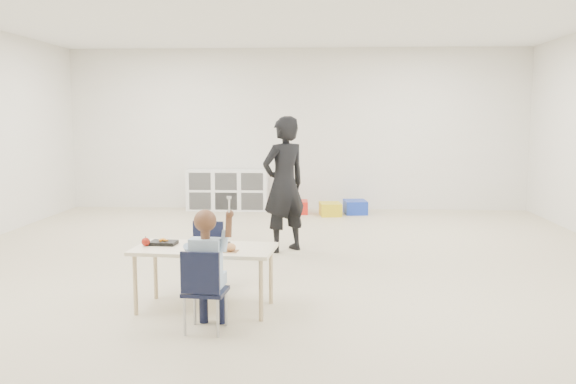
# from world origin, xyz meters

# --- Properties ---
(room) EXTENTS (9.00, 9.02, 2.80)m
(room) POSITION_xyz_m (0.00, 0.00, 1.40)
(room) COLOR beige
(room) RESTS_ON ground
(table) EXTENTS (1.21, 0.68, 0.53)m
(table) POSITION_xyz_m (-0.55, -1.25, 0.27)
(table) COLOR #F6E7C4
(table) RESTS_ON ground
(chair_near) EXTENTS (0.34, 0.32, 0.64)m
(chair_near) POSITION_xyz_m (-0.45, -1.77, 0.32)
(chair_near) COLOR black
(chair_near) RESTS_ON ground
(chair_far) EXTENTS (0.34, 0.32, 0.64)m
(chair_far) POSITION_xyz_m (-0.66, -0.72, 0.32)
(chair_far) COLOR black
(chair_far) RESTS_ON ground
(child) EXTENTS (0.46, 0.46, 1.01)m
(child) POSITION_xyz_m (-0.45, -1.77, 0.50)
(child) COLOR #A2BADC
(child) RESTS_ON chair_near
(lunch_tray_near) EXTENTS (0.23, 0.18, 0.03)m
(lunch_tray_near) POSITION_xyz_m (-0.47, -1.22, 0.55)
(lunch_tray_near) COLOR black
(lunch_tray_near) RESTS_ON table
(lunch_tray_far) EXTENTS (0.23, 0.18, 0.03)m
(lunch_tray_far) POSITION_xyz_m (-0.92, -1.16, 0.55)
(lunch_tray_far) COLOR black
(lunch_tray_far) RESTS_ON table
(milk_carton) EXTENTS (0.08, 0.08, 0.10)m
(milk_carton) POSITION_xyz_m (-0.51, -1.38, 0.58)
(milk_carton) COLOR white
(milk_carton) RESTS_ON table
(bread_roll) EXTENTS (0.09, 0.09, 0.07)m
(bread_roll) POSITION_xyz_m (-0.31, -1.40, 0.57)
(bread_roll) COLOR tan
(bread_roll) RESTS_ON table
(apple_near) EXTENTS (0.07, 0.07, 0.07)m
(apple_near) POSITION_xyz_m (-0.66, -1.17, 0.57)
(apple_near) COLOR maroon
(apple_near) RESTS_ON table
(apple_far) EXTENTS (0.07, 0.07, 0.07)m
(apple_far) POSITION_xyz_m (-1.06, -1.23, 0.57)
(apple_far) COLOR maroon
(apple_far) RESTS_ON table
(cubby_shelf) EXTENTS (1.40, 0.40, 0.70)m
(cubby_shelf) POSITION_xyz_m (-1.20, 4.28, 0.35)
(cubby_shelf) COLOR white
(cubby_shelf) RESTS_ON ground
(adult) EXTENTS (0.71, 0.68, 1.63)m
(adult) POSITION_xyz_m (-0.02, 1.05, 0.81)
(adult) COLOR black
(adult) RESTS_ON ground
(bin_red) EXTENTS (0.35, 0.45, 0.21)m
(bin_red) POSITION_xyz_m (0.04, 3.98, 0.11)
(bin_red) COLOR red
(bin_red) RESTS_ON ground
(bin_yellow) EXTENTS (0.38, 0.47, 0.21)m
(bin_yellow) POSITION_xyz_m (0.58, 3.76, 0.11)
(bin_yellow) COLOR gold
(bin_yellow) RESTS_ON ground
(bin_blue) EXTENTS (0.40, 0.49, 0.22)m
(bin_blue) POSITION_xyz_m (1.00, 3.98, 0.11)
(bin_blue) COLOR #1632A9
(bin_blue) RESTS_ON ground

